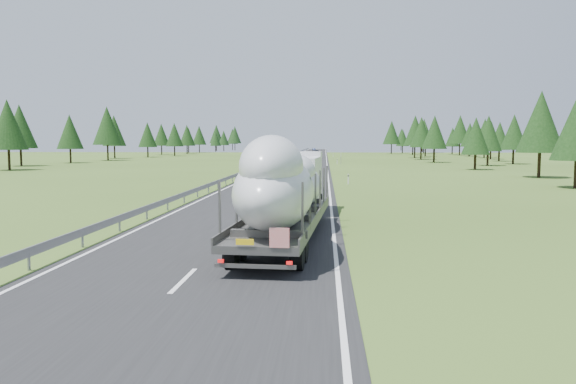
# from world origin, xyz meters

# --- Properties ---
(ground) EXTENTS (400.00, 400.00, 0.00)m
(ground) POSITION_xyz_m (0.00, 0.00, 0.00)
(ground) COLOR #38531B
(ground) RESTS_ON ground
(road_surface) EXTENTS (10.00, 400.00, 0.02)m
(road_surface) POSITION_xyz_m (0.00, 100.00, 0.01)
(road_surface) COLOR black
(road_surface) RESTS_ON ground
(guardrail) EXTENTS (0.10, 400.00, 0.76)m
(guardrail) POSITION_xyz_m (-5.30, 99.94, 0.60)
(guardrail) COLOR slate
(guardrail) RESTS_ON ground
(marker_posts) EXTENTS (0.13, 350.08, 1.00)m
(marker_posts) POSITION_xyz_m (6.50, 155.00, 0.54)
(marker_posts) COLOR silver
(marker_posts) RESTS_ON ground
(highway_sign) EXTENTS (0.08, 0.90, 2.60)m
(highway_sign) POSITION_xyz_m (7.20, 80.00, 1.81)
(highway_sign) COLOR slate
(highway_sign) RESTS_ON ground
(tree_line_right) EXTENTS (27.76, 297.85, 12.52)m
(tree_line_right) POSITION_xyz_m (39.21, 105.79, 6.65)
(tree_line_right) COLOR black
(tree_line_right) RESTS_ON ground
(tree_line_left) EXTENTS (14.45, 298.55, 12.38)m
(tree_line_left) POSITION_xyz_m (-44.29, 111.22, 7.09)
(tree_line_left) COLOR black
(tree_line_left) RESTS_ON ground
(boat_truck) EXTENTS (3.61, 19.43, 4.37)m
(boat_truck) POSITION_xyz_m (2.60, -0.84, 2.24)
(boat_truck) COLOR silver
(boat_truck) RESTS_ON ground
(distant_van) EXTENTS (3.13, 6.03, 1.62)m
(distant_van) POSITION_xyz_m (-1.57, 92.78, 0.81)
(distant_van) COLOR white
(distant_van) RESTS_ON ground
(distant_car_dark) EXTENTS (1.94, 4.56, 1.54)m
(distant_car_dark) POSITION_xyz_m (1.33, 166.08, 0.77)
(distant_car_dark) COLOR black
(distant_car_dark) RESTS_ON ground
(distant_car_blue) EXTENTS (1.65, 3.98, 1.28)m
(distant_car_blue) POSITION_xyz_m (-0.98, 242.16, 0.64)
(distant_car_blue) COLOR #172141
(distant_car_blue) RESTS_ON ground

